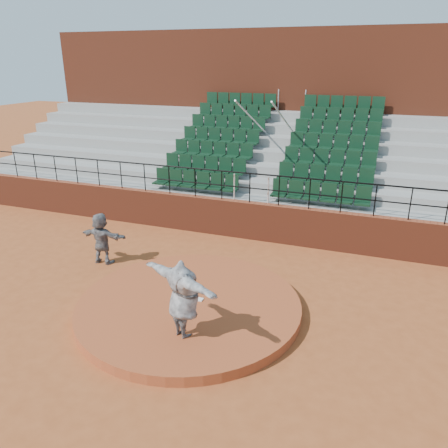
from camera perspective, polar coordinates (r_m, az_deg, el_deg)
The scene contains 9 objects.
ground at distance 11.08m, azimuth -4.55°, elevation -11.14°, with size 90.00×90.00×0.00m, color #A04D24.
pitchers_mound at distance 11.02m, azimuth -4.57°, elevation -10.59°, with size 5.50×5.50×0.25m, color #A44824.
pitching_rubber at distance 11.06m, azimuth -4.26°, elevation -9.59°, with size 0.60×0.15×0.03m, color white.
boundary_wall at distance 15.02m, azimuth 3.29°, elevation 0.50°, with size 24.00×0.30×1.30m, color maroon.
wall_railing at distance 14.60m, azimuth 3.40°, elevation 5.58°, with size 24.04×0.05×1.03m.
seating_deck at distance 18.16m, azimuth 6.75°, elevation 6.59°, with size 24.00×5.97×4.63m.
press_box_facade at distance 21.61m, azimuth 9.58°, elevation 14.40°, with size 24.00×3.00×7.10m, color maroon.
pitcher at distance 9.31m, azimuth -5.36°, elevation -9.67°, with size 2.20×0.60×1.79m, color black.
fielder at distance 13.61m, azimuth -15.70°, elevation -1.82°, with size 1.48×0.47×1.59m, color black.
Camera 1 is at (4.04, -8.50, 5.85)m, focal length 35.00 mm.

